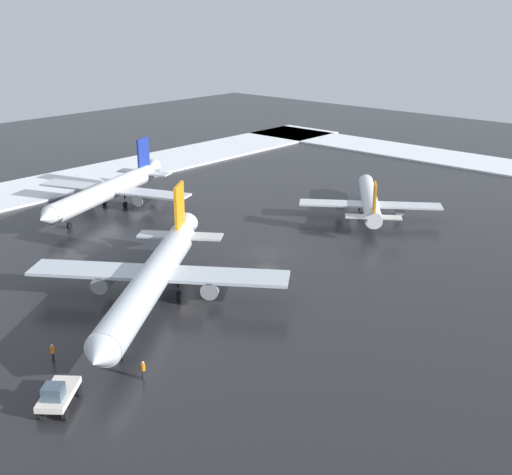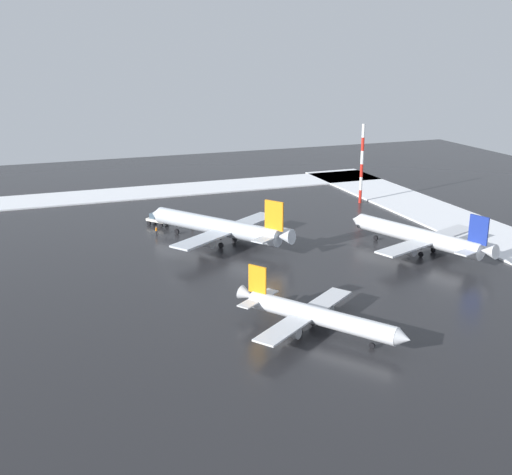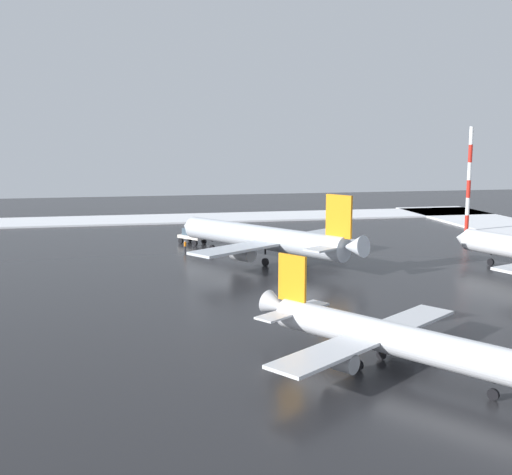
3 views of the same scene
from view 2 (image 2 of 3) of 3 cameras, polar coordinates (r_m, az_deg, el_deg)
ground_plane at (r=104.88m, az=0.71°, el=-3.51°), size 240.00×240.00×0.00m
snow_bank_far at (r=130.40m, az=21.70°, el=-0.52°), size 152.00×16.00×0.34m
snow_bank_right at (r=166.62m, az=-7.56°, el=4.18°), size 14.00×116.00×0.34m
airplane_parked_portside at (r=121.29m, az=-3.30°, el=0.98°), size 29.26×25.18×10.02m
airplane_parked_starboard at (r=84.78m, az=5.37°, el=-6.92°), size 21.76×18.75×7.50m
airplane_distant_tail at (r=119.70m, az=14.33°, el=0.11°), size 29.77×25.17×9.19m
pushback_tug at (r=135.47m, az=-8.82°, el=1.63°), size 4.96×4.60×2.50m
ground_crew_beside_wing at (r=133.56m, az=-5.70°, el=1.38°), size 0.36×0.36×1.71m
ground_crew_by_nose_gear at (r=128.53m, az=-8.85°, el=0.64°), size 0.36×0.36×1.71m
antenna_mast at (r=153.03m, az=9.39°, el=6.46°), size 0.70×0.70×18.68m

